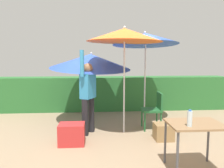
% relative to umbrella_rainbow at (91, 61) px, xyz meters
% --- Properties ---
extents(ground_plane, '(24.00, 24.00, 0.00)m').
position_rel_umbrella_rainbow_xyz_m(ground_plane, '(0.52, -0.83, -1.64)').
color(ground_plane, '#9E8466').
extents(hedge_row, '(8.00, 0.70, 1.10)m').
position_rel_umbrella_rainbow_xyz_m(hedge_row, '(0.52, 1.50, -1.09)').
color(hedge_row, '#2D7033').
rests_on(hedge_row, ground_plane).
extents(umbrella_rainbow, '(2.11, 2.12, 1.95)m').
position_rel_umbrella_rainbow_xyz_m(umbrella_rainbow, '(0.00, 0.00, 0.00)').
color(umbrella_rainbow, silver).
rests_on(umbrella_rainbow, ground_plane).
extents(umbrella_orange, '(1.69, 1.69, 2.41)m').
position_rel_umbrella_rainbow_xyz_m(umbrella_orange, '(0.77, -0.81, 0.58)').
color(umbrella_orange, silver).
rests_on(umbrella_orange, ground_plane).
extents(umbrella_yellow, '(1.74, 1.75, 2.43)m').
position_rel_umbrella_rainbow_xyz_m(umbrella_yellow, '(1.44, 0.06, 0.58)').
color(umbrella_yellow, silver).
rests_on(umbrella_yellow, ground_plane).
extents(person_vendor, '(0.36, 0.53, 1.88)m').
position_rel_umbrella_rainbow_xyz_m(person_vendor, '(-0.04, -0.82, -0.70)').
color(person_vendor, black).
rests_on(person_vendor, ground_plane).
extents(chair_plastic, '(0.45, 0.45, 0.89)m').
position_rel_umbrella_rainbow_xyz_m(chair_plastic, '(1.54, -0.60, -1.13)').
color(chair_plastic, '#236633').
rests_on(chair_plastic, ground_plane).
extents(cooler_box, '(0.51, 0.37, 0.42)m').
position_rel_umbrella_rainbow_xyz_m(cooler_box, '(-0.35, -1.43, -1.43)').
color(cooler_box, red).
rests_on(cooler_box, ground_plane).
extents(crate_cardboard, '(0.38, 0.35, 0.34)m').
position_rel_umbrella_rainbow_xyz_m(crate_cardboard, '(1.55, -1.32, -1.47)').
color(crate_cardboard, '#9E7A4C').
rests_on(crate_cardboard, ground_plane).
extents(folding_table, '(0.80, 0.60, 0.74)m').
position_rel_umbrella_rainbow_xyz_m(folding_table, '(1.61, -2.57, -0.99)').
color(folding_table, '#4C4C51').
rests_on(folding_table, ground_plane).
extents(bottle_water, '(0.07, 0.07, 0.24)m').
position_rel_umbrella_rainbow_xyz_m(bottle_water, '(1.46, -2.72, -0.78)').
color(bottle_water, silver).
rests_on(bottle_water, folding_table).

